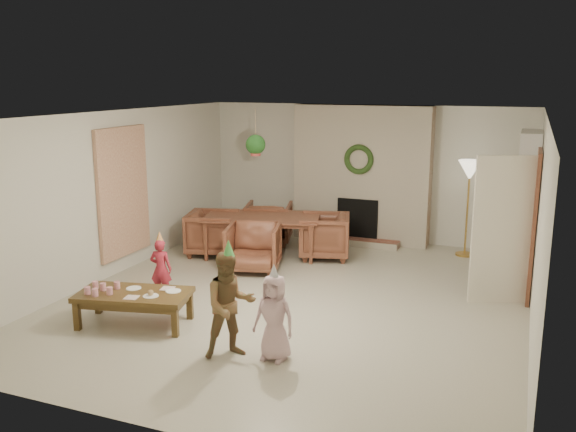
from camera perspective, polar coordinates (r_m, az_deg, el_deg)
The scene contains 56 objects.
floor at distance 8.54m, azimuth 0.89°, elevation -7.61°, with size 7.00×7.00×0.00m, color #B7B29E.
ceiling at distance 8.02m, azimuth 0.95°, elevation 9.39°, with size 7.00×7.00×0.00m, color white.
wall_back at distance 11.48m, azimuth 7.13°, elevation 4.02°, with size 7.00×7.00×0.00m, color silver.
wall_front at distance 5.18m, azimuth -13.00°, elevation -6.95°, with size 7.00×7.00×0.00m, color silver.
wall_left at distance 9.65m, azimuth -16.00°, elevation 1.97°, with size 7.00×7.00×0.00m, color silver.
wall_right at distance 7.69m, azimuth 22.33°, elevation -1.15°, with size 7.00×7.00×0.00m, color silver.
fireplace_mass at distance 11.29m, azimuth 6.87°, elevation 3.88°, with size 2.50×0.40×2.50m, color #4E2614.
fireplace_hearth at distance 11.20m, azimuth 6.25°, elevation -2.40°, with size 1.60×0.30×0.12m, color maroon.
fireplace_firebox at distance 11.27m, azimuth 6.53°, elevation -0.27°, with size 0.75×0.12×0.75m, color black.
fireplace_wreath at distance 11.03m, azimuth 6.60°, elevation 5.25°, with size 0.54×0.54×0.10m, color #203D16.
floor_lamp_base at distance 10.94m, azimuth 16.11°, elevation -3.44°, with size 0.31×0.31×0.03m, color gold.
floor_lamp_post at distance 10.76m, azimuth 16.36°, elevation 0.38°, with size 0.03×0.03×1.47m, color gold.
floor_lamp_shade at distance 10.64m, azimuth 16.59°, elevation 4.12°, with size 0.39×0.39×0.33m, color beige.
bookshelf_carcass at distance 9.97m, azimuth 21.29°, elevation 1.05°, with size 0.30×1.00×2.20m, color white.
bookshelf_shelf_a at distance 10.11m, azimuth 20.88°, elevation -2.55°, with size 0.30×0.92×0.03m, color white.
bookshelf_shelf_b at distance 10.02m, azimuth 21.06°, elevation -0.34°, with size 0.30×0.92×0.03m, color white.
bookshelf_shelf_c at distance 9.94m, azimuth 21.25°, elevation 1.91°, with size 0.30×0.92×0.03m, color white.
bookshelf_shelf_d at distance 9.88m, azimuth 21.43°, elevation 4.18°, with size 0.30×0.92×0.03m, color white.
books_row_lower at distance 9.93m, azimuth 20.81°, elevation -1.97°, with size 0.20×0.40×0.24m, color maroon.
books_row_mid at distance 10.04m, azimuth 21.02°, elevation 0.51°, with size 0.20×0.44×0.24m, color navy.
books_row_upper at distance 9.82m, azimuth 21.18°, elevation 2.56°, with size 0.20×0.36×0.22m, color #C6892A.
door_frame at distance 8.91m, azimuth 21.92°, elevation -0.84°, with size 0.05×0.86×2.04m, color brown.
door_leaf at distance 8.55m, azimuth 19.36°, elevation -1.32°, with size 0.05×0.80×2.00m, color beige.
curtain_panel at distance 9.78m, azimuth -15.11°, elevation 2.17°, with size 0.06×1.20×2.00m, color beige.
dining_table at distance 10.41m, azimuth -2.47°, elevation -1.90°, with size 1.94×1.08×0.68m, color brown.
dining_chair_near at distance 9.59m, azimuth -3.24°, elevation -2.97°, with size 0.80×0.83×0.75m, color brown.
dining_chair_far at distance 11.22m, azimuth -1.82°, elevation -0.63°, with size 0.80×0.83×0.75m, color brown.
dining_chair_left at distance 10.57m, azimuth -7.04°, elevation -1.57°, with size 0.80×0.83×0.75m, color brown.
dining_chair_right at distance 10.30m, azimuth 3.39°, elevation -1.87°, with size 0.80×0.83×0.75m, color brown.
hanging_plant_cord at distance 9.93m, azimuth -3.06°, elevation 7.98°, with size 0.01×0.01×0.70m, color tan.
hanging_plant_pot at distance 9.96m, azimuth -3.03°, elevation 5.98°, with size 0.16×0.16×0.12m, color #AC3D37.
hanging_plant_foliage at distance 9.95m, azimuth -3.04°, elevation 6.66°, with size 0.32×0.32×0.32m, color #174617.
coffee_table_top at distance 7.76m, azimuth -14.18°, elevation -7.11°, with size 1.35×0.68×0.06m, color brown.
coffee_table_apron at distance 7.78m, azimuth -14.15°, elevation -7.62°, with size 1.25×0.57×0.08m, color brown.
coffee_leg_fl at distance 7.86m, azimuth -19.06°, elevation -8.80°, with size 0.07×0.07×0.35m, color brown.
coffee_leg_fr at distance 7.38m, azimuth -10.48°, elevation -9.72°, with size 0.07×0.07×0.35m, color brown.
coffee_leg_bl at distance 8.31m, azimuth -17.28°, elevation -7.48°, with size 0.07×0.07×0.35m, color brown.
coffee_leg_br at distance 7.86m, azimuth -9.13°, elevation -8.23°, with size 0.07×0.07×0.35m, color brown.
cup_a at distance 7.82m, azimuth -18.19°, elevation -6.61°, with size 0.07×0.07×0.09m, color white.
cup_b at distance 7.99m, azimuth -17.51°, elevation -6.14°, with size 0.07×0.07×0.09m, color white.
cup_c at distance 7.72m, azimuth -17.54°, elevation -6.82°, with size 0.07×0.07×0.09m, color white.
cup_d at distance 7.89m, azimuth -16.87°, elevation -6.33°, with size 0.07×0.07×0.09m, color white.
cup_e at distance 7.73m, azimuth -16.29°, elevation -6.71°, with size 0.07×0.07×0.09m, color white.
cup_f at distance 7.90m, azimuth -15.65°, elevation -6.23°, with size 0.07×0.07×0.09m, color white.
plate_a at distance 7.87m, azimuth -14.18°, elevation -6.54°, with size 0.19×0.19×0.01m, color white.
plate_b at distance 7.56m, azimuth -12.67°, elevation -7.28°, with size 0.19×0.19×0.01m, color white.
plate_c at distance 7.67m, azimuth -10.64°, elevation -6.89°, with size 0.19×0.19×0.01m, color white.
food_scoop at distance 7.55m, azimuth -12.69°, elevation -6.99°, with size 0.07×0.07×0.07m, color tan.
napkin_left at distance 7.57m, azimuth -14.38°, elevation -7.37°, with size 0.16×0.16×0.01m, color #DFA5A4.
napkin_right at distance 7.78m, azimuth -11.16°, elevation -6.64°, with size 0.16×0.16×0.01m, color #DFA5A4.
child_red at distance 8.56m, azimuth -11.76°, elevation -4.86°, with size 0.31×0.20×0.84m, color #B02537.
party_hat_red at distance 8.44m, azimuth -11.90°, elevation -1.90°, with size 0.12×0.12×0.16m, color #DACE48.
child_plaid at distance 6.66m, azimuth -5.45°, elevation -8.25°, with size 0.57×0.44×1.17m, color brown.
party_hat_plaid at distance 6.47m, azimuth -5.57°, elevation -3.03°, with size 0.14×0.14×0.19m, color green.
child_pink at distance 6.61m, azimuth -1.29°, elevation -9.43°, with size 0.46×0.30×0.95m, color #CCA3AB.
party_hat_pink at distance 6.43m, azimuth -1.31°, elevation -5.19°, with size 0.12×0.12×0.17m, color #BABBC2.
Camera 1 is at (2.83, -7.49, 2.97)m, focal length 38.16 mm.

